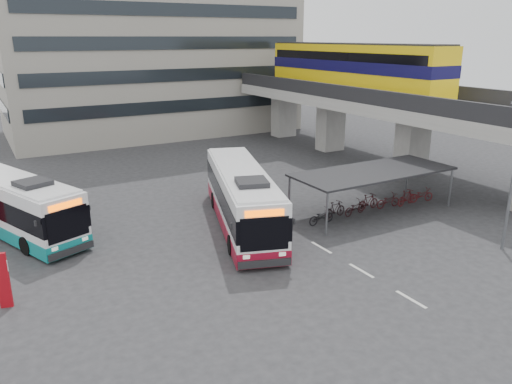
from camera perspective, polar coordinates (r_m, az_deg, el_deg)
ground at (r=24.22m, az=2.72°, el=-7.55°), size 120.00×120.00×0.00m
viaduct at (r=43.55m, az=12.18°, el=11.76°), size 8.00×32.00×9.68m
bike_shelter at (r=30.91m, az=13.13°, el=0.28°), size 10.00×4.00×2.54m
office_block at (r=57.38m, az=-12.33°, el=19.28°), size 30.00×15.00×25.00m
road_markings at (r=23.46m, az=11.95°, el=-8.78°), size 0.15×7.60×0.01m
bus_main at (r=27.68m, az=-1.62°, el=-0.68°), size 6.18×12.03×3.50m
bus_teal at (r=30.02m, az=-26.27°, el=-1.20°), size 6.43×11.51×3.37m
pedestrian at (r=25.44m, az=-1.15°, el=-4.13°), size 0.59×0.73×1.75m
sign_totem_mid at (r=21.92m, az=-26.94°, el=-8.91°), size 0.49×0.27×2.30m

